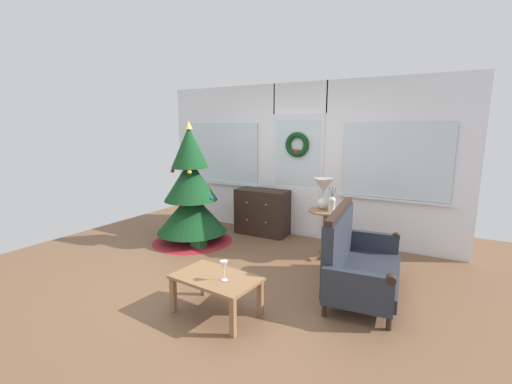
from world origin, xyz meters
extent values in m
plane|color=brown|center=(0.00, 0.00, 0.00)|extent=(6.76, 6.76, 0.00)
cube|color=white|center=(-1.52, 2.09, 1.27)|extent=(2.15, 0.08, 2.55)
cube|color=white|center=(1.52, 2.09, 1.27)|extent=(2.15, 0.08, 2.55)
cube|color=white|center=(0.00, 2.09, 2.30)|extent=(0.94, 0.08, 0.50)
cube|color=silver|center=(0.00, 2.05, 1.02)|extent=(0.90, 0.05, 2.05)
cube|color=white|center=(0.00, 2.03, 0.45)|extent=(0.78, 0.02, 0.80)
cube|color=silver|center=(0.00, 2.03, 1.40)|extent=(0.78, 0.01, 1.10)
cube|color=silver|center=(-1.52, 2.03, 1.35)|extent=(1.50, 0.01, 1.10)
cube|color=silver|center=(1.52, 2.03, 1.35)|extent=(1.50, 0.01, 1.10)
cube|color=silver|center=(-1.52, 2.02, 0.78)|extent=(1.59, 0.06, 0.03)
cube|color=silver|center=(1.52, 2.02, 0.78)|extent=(1.59, 0.06, 0.03)
torus|color=#123B1B|center=(0.00, 1.99, 1.55)|extent=(0.41, 0.09, 0.41)
cube|color=red|center=(0.00, 1.97, 1.42)|extent=(0.10, 0.02, 0.10)
cylinder|color=#4C331E|center=(-1.33, 0.86, 0.12)|extent=(0.10, 0.10, 0.25)
cone|color=maroon|center=(-1.33, 0.86, 0.05)|extent=(1.29, 1.29, 0.10)
cone|color=#14421E|center=(-1.33, 0.86, 0.49)|extent=(1.11, 1.11, 0.65)
cone|color=#14421E|center=(-1.33, 0.86, 1.01)|extent=(0.85, 0.85, 0.65)
cone|color=#14421E|center=(-1.33, 0.86, 1.53)|extent=(0.58, 0.58, 0.65)
cone|color=#E0BC4C|center=(-1.33, 0.86, 1.86)|extent=(0.12, 0.12, 0.12)
sphere|color=red|center=(-1.55, 0.71, 1.16)|extent=(0.06, 0.06, 0.06)
sphere|color=gold|center=(-1.16, 0.66, 1.18)|extent=(0.07, 0.07, 0.07)
sphere|color=silver|center=(-1.02, 1.02, 0.76)|extent=(0.07, 0.07, 0.07)
sphere|color=#264CB2|center=(-0.94, 0.89, 0.75)|extent=(0.06, 0.06, 0.06)
sphere|color=red|center=(-1.76, 0.87, 0.67)|extent=(0.08, 0.08, 0.08)
cube|color=black|center=(-0.54, 1.79, 0.39)|extent=(0.91, 0.44, 0.78)
sphere|color=tan|center=(-0.71, 1.56, 0.58)|extent=(0.03, 0.03, 0.03)
sphere|color=tan|center=(-0.35, 1.57, 0.58)|extent=(0.03, 0.03, 0.03)
sphere|color=tan|center=(-0.71, 1.56, 0.28)|extent=(0.03, 0.03, 0.03)
sphere|color=tan|center=(-0.35, 1.57, 0.28)|extent=(0.03, 0.03, 0.03)
cylinder|color=black|center=(1.89, -0.20, 0.07)|extent=(0.05, 0.05, 0.14)
cylinder|color=black|center=(1.74, 1.11, 0.07)|extent=(0.05, 0.05, 0.14)
cylinder|color=black|center=(1.30, -0.27, 0.07)|extent=(0.05, 0.05, 0.14)
cylinder|color=black|center=(1.15, 1.05, 0.07)|extent=(0.05, 0.05, 0.14)
cube|color=#282D38|center=(1.52, 0.42, 0.21)|extent=(0.86, 1.34, 0.14)
cube|color=#282D38|center=(1.22, 0.39, 0.59)|extent=(0.26, 1.27, 0.62)
cube|color=black|center=(1.22, 0.39, 0.93)|extent=(0.22, 1.24, 0.06)
cube|color=#282D38|center=(1.60, -0.25, 0.33)|extent=(0.67, 0.16, 0.38)
cylinder|color=black|center=(1.89, -0.22, 0.50)|extent=(0.10, 0.10, 0.09)
cube|color=#282D38|center=(1.44, 1.09, 0.33)|extent=(0.67, 0.16, 0.38)
cylinder|color=black|center=(1.73, 1.13, 0.50)|extent=(0.10, 0.10, 0.09)
cylinder|color=#8E6642|center=(0.78, 1.23, 0.69)|extent=(0.48, 0.48, 0.02)
cylinder|color=#8E6642|center=(0.78, 1.23, 0.34)|extent=(0.07, 0.07, 0.68)
cube|color=#8E6642|center=(0.94, 1.23, 0.02)|extent=(0.20, 0.05, 0.04)
cube|color=#8E6642|center=(0.70, 1.37, 0.02)|extent=(0.14, 0.20, 0.04)
cube|color=#8E6642|center=(0.70, 1.09, 0.02)|extent=(0.14, 0.20, 0.04)
sphere|color=silver|center=(0.72, 1.27, 0.78)|extent=(0.16, 0.16, 0.16)
cylinder|color=silver|center=(0.72, 1.27, 0.91)|extent=(0.02, 0.02, 0.06)
cone|color=silver|center=(0.72, 1.27, 1.04)|extent=(0.28, 0.28, 0.20)
cylinder|color=beige|center=(0.88, 1.17, 0.78)|extent=(0.09, 0.09, 0.16)
sphere|color=beige|center=(0.88, 1.17, 0.86)|extent=(0.10, 0.10, 0.10)
cylinder|color=#4C7042|center=(0.86, 1.17, 0.96)|extent=(0.07, 0.01, 0.17)
cylinder|color=#4C7042|center=(0.88, 1.17, 0.96)|extent=(0.01, 0.01, 0.18)
cylinder|color=#4C7042|center=(0.90, 1.17, 0.96)|extent=(0.07, 0.01, 0.17)
cube|color=#8E6642|center=(0.34, -0.75, 0.38)|extent=(0.88, 0.58, 0.03)
cube|color=#8E6642|center=(-0.05, -0.94, 0.18)|extent=(0.05, 0.05, 0.36)
cube|color=#8E6642|center=(0.70, -1.00, 0.18)|extent=(0.05, 0.05, 0.36)
cube|color=#8E6642|center=(-0.02, -0.50, 0.18)|extent=(0.05, 0.05, 0.36)
cube|color=#8E6642|center=(0.74, -0.56, 0.18)|extent=(0.05, 0.05, 0.36)
cylinder|color=silver|center=(0.46, -0.78, 0.40)|extent=(0.06, 0.06, 0.01)
cylinder|color=silver|center=(0.46, -0.78, 0.45)|extent=(0.01, 0.01, 0.10)
cone|color=silver|center=(0.46, -0.78, 0.54)|extent=(0.08, 0.08, 0.09)
cube|color=#266633|center=(-1.02, 0.65, 0.10)|extent=(0.19, 0.17, 0.19)
camera|label=1|loc=(2.29, -3.35, 1.85)|focal=24.50mm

